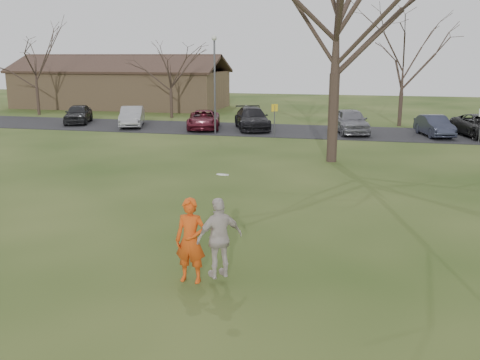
% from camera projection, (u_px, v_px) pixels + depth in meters
% --- Properties ---
extents(ground, '(120.00, 120.00, 0.00)m').
position_uv_depth(ground, '(200.00, 285.00, 11.85)').
color(ground, '#1E380F').
rests_on(ground, ground).
extents(parking_strip, '(62.00, 6.50, 0.04)m').
position_uv_depth(parking_strip, '(311.00, 131.00, 35.53)').
color(parking_strip, black).
rests_on(parking_strip, ground).
extents(player_defender, '(0.72, 0.48, 1.95)m').
position_uv_depth(player_defender, '(191.00, 241.00, 11.82)').
color(player_defender, '#D14711').
rests_on(player_defender, ground).
extents(car_0, '(2.95, 4.47, 1.41)m').
position_uv_depth(car_0, '(78.00, 114.00, 39.52)').
color(car_0, black).
rests_on(car_0, parking_strip).
extents(car_1, '(2.84, 4.57, 1.42)m').
position_uv_depth(car_1, '(132.00, 116.00, 37.75)').
color(car_1, gray).
rests_on(car_1, parking_strip).
extents(car_2, '(3.17, 4.98, 1.28)m').
position_uv_depth(car_2, '(204.00, 120.00, 36.52)').
color(car_2, '#591521').
rests_on(car_2, parking_strip).
extents(car_3, '(3.66, 5.48, 1.48)m').
position_uv_depth(car_3, '(252.00, 119.00, 36.29)').
color(car_3, black).
rests_on(car_3, parking_strip).
extents(car_4, '(2.92, 4.98, 1.59)m').
position_uv_depth(car_4, '(351.00, 121.00, 34.45)').
color(car_4, slate).
rests_on(car_4, parking_strip).
extents(car_5, '(2.30, 4.17, 1.30)m').
position_uv_depth(car_5, '(434.00, 126.00, 33.22)').
color(car_5, '#272A3A').
rests_on(car_5, parking_strip).
extents(catching_play, '(1.12, 1.03, 2.41)m').
position_uv_depth(catching_play, '(220.00, 238.00, 11.66)').
color(catching_play, beige).
rests_on(catching_play, ground).
extents(building, '(20.60, 8.50, 5.14)m').
position_uv_depth(building, '(121.00, 87.00, 51.84)').
color(building, '#8C6D4C').
rests_on(building, ground).
extents(lamp_post, '(0.34, 0.34, 6.27)m').
position_uv_depth(lamp_post, '(215.00, 72.00, 33.58)').
color(lamp_post, '#47474C').
rests_on(lamp_post, ground).
extents(sign_yellow, '(0.35, 0.35, 2.08)m').
position_uv_depth(sign_yellow, '(275.00, 114.00, 32.80)').
color(sign_yellow, '#47474C').
rests_on(sign_yellow, ground).
extents(big_tree, '(9.00, 9.00, 14.00)m').
position_uv_depth(big_tree, '(337.00, 11.00, 24.00)').
color(big_tree, '#352821').
rests_on(big_tree, ground).
extents(small_tree_row, '(55.00, 5.90, 8.50)m').
position_uv_depth(small_tree_row, '(379.00, 71.00, 38.45)').
color(small_tree_row, '#352821').
rests_on(small_tree_row, ground).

